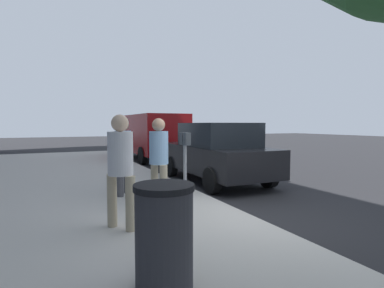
% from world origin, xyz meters
% --- Properties ---
extents(ground_plane, '(80.00, 80.00, 0.00)m').
position_xyz_m(ground_plane, '(0.00, 0.00, 0.00)').
color(ground_plane, '#232326').
rests_on(ground_plane, ground).
extents(sidewalk_slab, '(28.00, 6.00, 0.15)m').
position_xyz_m(sidewalk_slab, '(0.00, 3.00, 0.07)').
color(sidewalk_slab, '#B7B2A8').
rests_on(sidewalk_slab, ground_plane).
extents(parking_meter, '(0.36, 0.12, 1.41)m').
position_xyz_m(parking_meter, '(1.28, 0.60, 1.17)').
color(parking_meter, gray).
rests_on(parking_meter, sidewalk_slab).
extents(pedestrian_at_meter, '(0.51, 0.37, 1.70)m').
position_xyz_m(pedestrian_at_meter, '(1.11, 1.24, 1.14)').
color(pedestrian_at_meter, tan).
rests_on(pedestrian_at_meter, sidewalk_slab).
extents(pedestrian_bystander, '(0.46, 0.38, 1.73)m').
position_xyz_m(pedestrian_bystander, '(0.06, 2.20, 1.16)').
color(pedestrian_bystander, tan).
rests_on(pedestrian_bystander, sidewalk_slab).
extents(parking_officer, '(0.44, 0.37, 1.69)m').
position_xyz_m(parking_officer, '(2.26, 1.68, 1.13)').
color(parking_officer, '#47474C').
rests_on(parking_officer, sidewalk_slab).
extents(parked_sedan_near, '(4.42, 2.00, 1.77)m').
position_xyz_m(parked_sedan_near, '(3.41, -1.35, 0.89)').
color(parked_sedan_near, black).
rests_on(parked_sedan_near, ground_plane).
extents(parked_van_far, '(5.22, 2.17, 2.18)m').
position_xyz_m(parked_van_far, '(9.85, -1.35, 1.26)').
color(parked_van_far, maroon).
rests_on(parked_van_far, ground_plane).
extents(trash_bin, '(0.59, 0.59, 1.01)m').
position_xyz_m(trash_bin, '(-1.78, 2.17, 0.66)').
color(trash_bin, '#2D2D33').
rests_on(trash_bin, sidewalk_slab).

